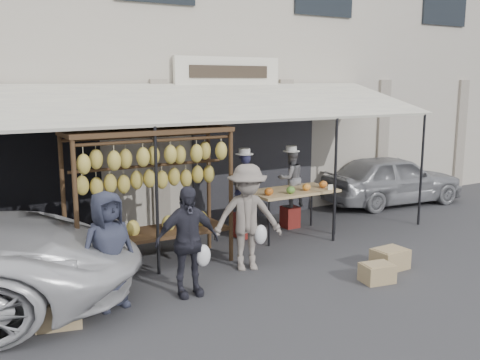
# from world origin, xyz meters

# --- Properties ---
(ground_plane) EXTENTS (90.00, 90.00, 0.00)m
(ground_plane) POSITION_xyz_m (0.00, 0.00, 0.00)
(ground_plane) COLOR #2D2D30
(shophouse) EXTENTS (24.00, 6.15, 7.30)m
(shophouse) POSITION_xyz_m (-0.00, 6.50, 3.65)
(shophouse) COLOR #B6AE9E
(shophouse) RESTS_ON ground_plane
(awning) EXTENTS (10.00, 2.35, 2.92)m
(awning) POSITION_xyz_m (0.01, 2.28, 2.57)
(awning) COLOR silver
(awning) RESTS_ON ground_plane
(banana_rack) EXTENTS (2.60, 0.90, 2.24)m
(banana_rack) POSITION_xyz_m (-0.96, 1.48, 1.57)
(banana_rack) COLOR #432C19
(banana_rack) RESTS_ON ground_plane
(produce_table) EXTENTS (1.70, 0.90, 1.04)m
(produce_table) POSITION_xyz_m (2.04, 1.83, 0.86)
(produce_table) COLOR tan
(produce_table) RESTS_ON ground_plane
(vendor_left) EXTENTS (0.48, 0.37, 1.17)m
(vendor_left) POSITION_xyz_m (1.18, 2.21, 1.06)
(vendor_left) COLOR #2B2C52
(vendor_left) RESTS_ON stool_left
(vendor_right) EXTENTS (0.60, 0.48, 1.17)m
(vendor_right) POSITION_xyz_m (2.35, 2.34, 1.02)
(vendor_right) COLOR slate
(vendor_right) RESTS_ON stool_right
(customer_left) EXTENTS (0.85, 0.64, 1.57)m
(customer_left) POSITION_xyz_m (-2.02, 0.33, 0.79)
(customer_left) COLOR #282B3B
(customer_left) RESTS_ON ground_plane
(customer_mid) EXTENTS (0.94, 0.46, 1.56)m
(customer_mid) POSITION_xyz_m (-0.95, 0.18, 0.78)
(customer_mid) COLOR #2A2A35
(customer_mid) RESTS_ON ground_plane
(customer_right) EXTENTS (1.24, 0.95, 1.70)m
(customer_right) POSITION_xyz_m (0.30, 0.65, 0.85)
(customer_right) COLOR gray
(customer_right) RESTS_ON ground_plane
(stool_left) EXTENTS (0.43, 0.43, 0.47)m
(stool_left) POSITION_xyz_m (1.18, 2.21, 0.24)
(stool_left) COLOR maroon
(stool_left) RESTS_ON ground_plane
(stool_right) EXTENTS (0.36, 0.36, 0.44)m
(stool_right) POSITION_xyz_m (2.35, 2.34, 0.22)
(stool_right) COLOR maroon
(stool_right) RESTS_ON ground_plane
(crate_near_a) EXTENTS (0.52, 0.43, 0.28)m
(crate_near_a) POSITION_xyz_m (1.69, -0.81, 0.14)
(crate_near_a) COLOR tan
(crate_near_a) RESTS_ON ground_plane
(crate_near_b) EXTENTS (0.54, 0.42, 0.32)m
(crate_near_b) POSITION_xyz_m (2.29, -0.48, 0.16)
(crate_near_b) COLOR tan
(crate_near_b) RESTS_ON ground_plane
(crate_far) EXTENTS (0.62, 0.52, 0.32)m
(crate_far) POSITION_xyz_m (-2.72, 0.10, 0.16)
(crate_far) COLOR tan
(crate_far) RESTS_ON ground_plane
(sedan) EXTENTS (3.72, 1.81, 1.22)m
(sedan) POSITION_xyz_m (5.74, 2.85, 0.61)
(sedan) COLOR gray
(sedan) RESTS_ON ground_plane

